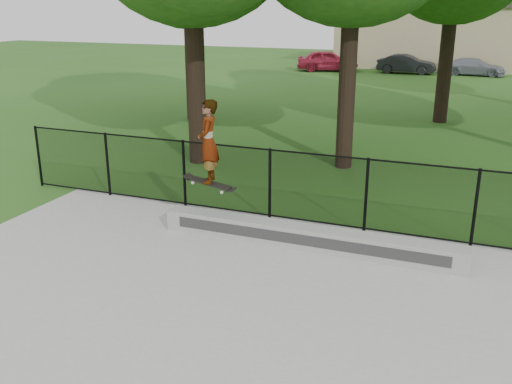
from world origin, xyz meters
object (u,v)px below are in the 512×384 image
Objects in this scene: car_b at (406,64)px; skater_airborne at (208,144)px; car_c at (475,67)px; grind_ledge at (307,237)px; car_a at (328,61)px.

car_b is 1.90× the size of skater_airborne.
car_b is at bearing 90.10° from skater_airborne.
skater_airborne is (-4.04, -29.24, 1.37)m from car_c.
grind_ledge is 28.89m from car_a.
car_a is (-6.97, 28.03, 0.42)m from grind_ledge.
car_c is at bearing -99.75° from car_a.
car_a is at bearing 100.19° from skater_airborne.
grind_ledge is 29.20m from car_c.
car_a reaches higher than car_c.
car_a reaches higher than grind_ledge.
grind_ledge is 1.43× the size of car_a.
car_c is at bearing 82.13° from skater_airborne.
car_c is at bearing -81.61° from car_b.
car_c is (9.10, 1.09, -0.16)m from car_a.
car_b is at bearing 93.93° from grind_ledge.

